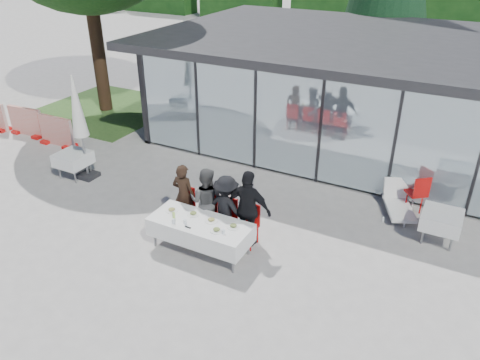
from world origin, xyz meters
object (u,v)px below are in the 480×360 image
at_px(diner_b, 206,201).
at_px(diner_chair_a, 185,204).
at_px(juice_bottle, 174,215).
at_px(lounger, 398,202).
at_px(diner_chair_c, 227,216).
at_px(spare_table_left, 73,159).
at_px(diner_chair_b, 207,211).
at_px(diner_chair_d, 249,222).
at_px(folded_eyeglasses, 188,227).
at_px(plate_a, 172,210).
at_px(spare_table_right, 441,220).
at_px(diner_c, 226,208).
at_px(diner_d, 248,209).
at_px(plate_d, 233,226).
at_px(market_umbrella, 78,113).
at_px(plate_c, 211,220).
at_px(plate_b, 193,214).
at_px(dining_table, 200,230).
at_px(diner_a, 184,195).
at_px(spare_chair_b, 418,192).
at_px(plate_extra, 217,230).

bearing_deg(diner_b, diner_chair_a, -15.58).
relative_size(juice_bottle, lounger, 0.10).
xyz_separation_m(diner_chair_a, diner_chair_c, (1.15, 0.00, 0.00)).
distance_m(diner_b, spare_table_left, 4.87).
relative_size(diner_chair_a, lounger, 0.67).
relative_size(diner_b, diner_chair_b, 1.68).
relative_size(diner_chair_d, folded_eyeglasses, 6.96).
xyz_separation_m(plate_a, folded_eyeglasses, (0.69, -0.40, -0.02)).
bearing_deg(spare_table_right, juice_bottle, -150.06).
distance_m(plate_a, lounger, 5.68).
distance_m(diner_chair_b, spare_table_right, 5.32).
xyz_separation_m(diner_c, diner_d, (0.56, 0.00, 0.13)).
bearing_deg(plate_d, diner_chair_c, 129.39).
height_order(diner_c, market_umbrella, market_umbrella).
distance_m(diner_chair_a, diner_c, 1.18).
relative_size(plate_c, plate_d, 1.00).
relative_size(diner_d, spare_table_right, 2.12).
height_order(plate_b, spare_table_left, plate_b).
bearing_deg(diner_b, dining_table, 98.25).
distance_m(diner_chair_a, market_umbrella, 4.16).
distance_m(diner_a, diner_b, 0.62).
height_order(plate_d, market_umbrella, market_umbrella).
height_order(diner_b, market_umbrella, market_umbrella).
relative_size(diner_a, diner_chair_b, 1.64).
relative_size(plate_a, spare_chair_b, 0.29).
distance_m(diner_chair_d, plate_a, 1.75).
distance_m(plate_a, plate_c, 1.00).
distance_m(diner_a, plate_c, 1.25).
distance_m(folded_eyeglasses, spare_table_left, 5.27).
bearing_deg(market_umbrella, diner_c, -8.30).
bearing_deg(plate_extra, diner_a, 148.39).
bearing_deg(plate_a, folded_eyeglasses, -29.77).
relative_size(spare_table_right, market_umbrella, 0.29).
relative_size(plate_c, lounger, 0.19).
relative_size(spare_table_left, spare_table_right, 1.00).
height_order(diner_chair_c, spare_table_right, diner_chair_c).
relative_size(diner_chair_c, folded_eyeglasses, 6.96).
height_order(diner_chair_a, market_umbrella, market_umbrella).
bearing_deg(plate_a, spare_chair_b, 39.46).
bearing_deg(diner_c, market_umbrella, -3.16).
bearing_deg(spare_chair_b, folded_eyeglasses, -133.28).
relative_size(spare_table_right, lounger, 0.59).
relative_size(diner_chair_b, market_umbrella, 0.33).
bearing_deg(spare_table_right, plate_b, -151.46).
distance_m(folded_eyeglasses, market_umbrella, 5.11).
distance_m(diner_b, diner_chair_c, 0.60).
relative_size(plate_b, spare_table_right, 0.33).
xyz_separation_m(dining_table, plate_b, (-0.28, 0.17, 0.24)).
bearing_deg(diner_chair_d, spare_chair_b, 45.86).
distance_m(spare_chair_b, lounger, 0.55).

